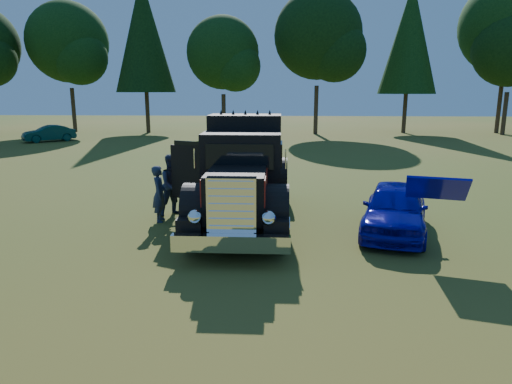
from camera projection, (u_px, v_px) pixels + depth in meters
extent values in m
plane|color=#2F5318|center=(241.00, 247.00, 10.97)|extent=(120.00, 120.00, 0.00)
cylinder|color=#2D2116|center=(74.00, 110.00, 41.70)|extent=(0.36, 0.36, 3.96)
sphere|color=black|center=(68.00, 42.00, 40.41)|extent=(7.04, 7.04, 7.04)
sphere|color=black|center=(79.00, 57.00, 39.77)|extent=(4.84, 4.84, 4.84)
cylinder|color=#2D2116|center=(147.00, 106.00, 40.77)|extent=(0.36, 0.36, 4.68)
cone|color=black|center=(144.00, 35.00, 39.45)|extent=(5.20, 5.20, 9.75)
cylinder|color=#2D2116|center=(224.00, 114.00, 39.57)|extent=(0.36, 0.36, 3.42)
sphere|color=black|center=(223.00, 53.00, 38.46)|extent=(6.08, 6.08, 6.08)
sphere|color=black|center=(236.00, 66.00, 37.91)|extent=(4.18, 4.18, 4.18)
cylinder|color=#2D2116|center=(316.00, 110.00, 39.57)|extent=(0.36, 0.36, 4.14)
sphere|color=black|center=(318.00, 35.00, 38.22)|extent=(7.36, 7.36, 7.36)
sphere|color=black|center=(335.00, 51.00, 37.55)|extent=(5.06, 5.06, 5.06)
cylinder|color=#2D2116|center=(405.00, 107.00, 40.58)|extent=(0.36, 0.36, 4.50)
cone|color=black|center=(410.00, 38.00, 39.31)|extent=(5.00, 5.00, 9.38)
cylinder|color=#2D2116|center=(505.00, 114.00, 38.80)|extent=(0.36, 0.36, 3.60)
sphere|color=black|center=(512.00, 47.00, 37.63)|extent=(6.40, 6.40, 6.40)
cylinder|color=#2D2116|center=(499.00, 107.00, 40.38)|extent=(0.36, 0.36, 4.55)
sphere|color=black|center=(508.00, 26.00, 38.91)|extent=(8.09, 8.09, 8.09)
cylinder|color=black|center=(192.00, 226.00, 10.78)|extent=(0.32, 1.10, 1.10)
cylinder|color=black|center=(281.00, 227.00, 10.67)|extent=(0.32, 1.10, 1.10)
cylinder|color=black|center=(219.00, 185.00, 15.46)|extent=(0.32, 1.10, 1.10)
cylinder|color=black|center=(281.00, 186.00, 15.35)|extent=(0.32, 1.10, 1.10)
cylinder|color=black|center=(229.00, 185.00, 15.45)|extent=(0.32, 1.10, 1.10)
cylinder|color=black|center=(271.00, 185.00, 15.37)|extent=(0.32, 1.10, 1.10)
cube|color=black|center=(245.00, 198.00, 13.25)|extent=(1.60, 6.40, 0.28)
cube|color=white|center=(231.00, 243.00, 9.51)|extent=(2.50, 0.22, 0.36)
cube|color=white|center=(232.00, 207.00, 9.65)|extent=(1.05, 0.30, 1.30)
cube|color=black|center=(237.00, 194.00, 10.66)|extent=(1.35, 1.80, 1.10)
cube|color=maroon|center=(207.00, 186.00, 10.66)|extent=(0.02, 1.80, 0.60)
cube|color=maroon|center=(266.00, 186.00, 10.59)|extent=(0.02, 1.80, 0.60)
cylinder|color=black|center=(196.00, 209.00, 10.69)|extent=(0.55, 1.24, 1.24)
cylinder|color=black|center=(277.00, 210.00, 10.59)|extent=(0.55, 1.24, 1.24)
sphere|color=white|center=(195.00, 217.00, 9.67)|extent=(0.32, 0.32, 0.32)
sphere|color=white|center=(268.00, 218.00, 9.59)|extent=(0.32, 0.32, 0.32)
cube|color=black|center=(242.00, 172.00, 12.12)|extent=(2.05, 1.30, 2.10)
cube|color=black|center=(240.00, 157.00, 11.36)|extent=(1.70, 0.05, 0.65)
cube|color=black|center=(246.00, 158.00, 13.35)|extent=(2.05, 1.30, 2.50)
cube|color=black|center=(249.00, 175.00, 15.13)|extent=(2.00, 2.00, 0.35)
cube|color=black|center=(188.00, 173.00, 12.64)|extent=(1.03, 0.49, 1.50)
cube|color=maroon|center=(188.00, 178.00, 12.72)|extent=(0.79, 0.36, 0.75)
imported|color=navy|center=(395.00, 208.00, 11.90)|extent=(2.57, 4.18, 1.33)
cube|color=navy|center=(437.00, 188.00, 10.09)|extent=(1.50, 1.25, 0.67)
imported|color=#20274A|center=(159.00, 194.00, 12.96)|extent=(0.46, 0.63, 1.61)
imported|color=#1F2748|center=(173.00, 185.00, 13.60)|extent=(1.13, 1.10, 1.84)
imported|color=#093536|center=(49.00, 133.00, 33.83)|extent=(3.58, 3.32, 1.20)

